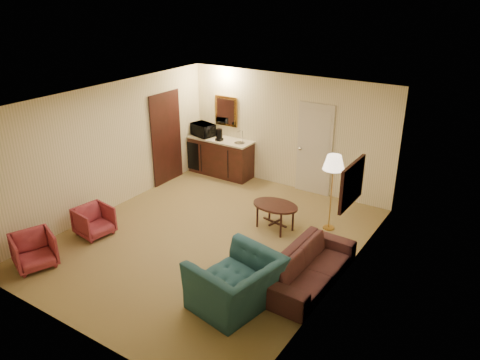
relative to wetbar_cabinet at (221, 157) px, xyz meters
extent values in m
plane|color=olive|center=(1.65, -2.72, -0.46)|extent=(6.00, 6.00, 0.00)
cube|color=beige|center=(1.65, 0.28, 0.84)|extent=(5.00, 0.02, 2.60)
cube|color=beige|center=(-0.85, -2.72, 0.84)|extent=(0.02, 6.00, 2.60)
cube|color=beige|center=(4.15, -2.72, 0.84)|extent=(0.02, 6.00, 2.60)
cube|color=white|center=(1.65, -2.72, 2.14)|extent=(5.00, 6.00, 0.02)
cube|color=beige|center=(2.35, 0.25, 0.56)|extent=(0.82, 0.06, 2.05)
cube|color=black|center=(-0.82, -1.02, 0.59)|extent=(0.06, 0.98, 2.10)
cube|color=gold|center=(0.00, 0.25, 1.09)|extent=(0.62, 0.04, 0.72)
cube|color=black|center=(4.11, -2.32, 1.09)|extent=(0.06, 0.90, 0.70)
cube|color=#3E1713|center=(0.00, 0.00, 0.00)|extent=(1.64, 0.58, 0.92)
imported|color=black|center=(3.80, -2.96, -0.07)|extent=(0.61, 1.98, 0.77)
imported|color=#1E414B|center=(3.14, -4.08, 0.07)|extent=(0.99, 1.33, 1.06)
imported|color=#9B3245|center=(-0.25, -3.76, -0.15)|extent=(0.64, 0.68, 0.62)
imported|color=#9B3245|center=(-0.25, -5.03, -0.13)|extent=(0.78, 0.80, 0.65)
cube|color=black|center=(2.48, -1.72, -0.20)|extent=(1.00, 0.77, 0.52)
cube|color=#C09140|center=(3.35, -1.14, 0.30)|extent=(0.53, 0.53, 1.51)
cylinder|color=black|center=(0.65, -0.07, -0.30)|extent=(0.31, 0.31, 0.32)
imported|color=black|center=(-0.50, -0.04, 0.65)|extent=(0.62, 0.44, 0.38)
cylinder|color=black|center=(0.05, -0.12, 0.60)|extent=(0.18, 0.18, 0.28)
camera|label=1|loc=(6.26, -8.77, 3.93)|focal=35.00mm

